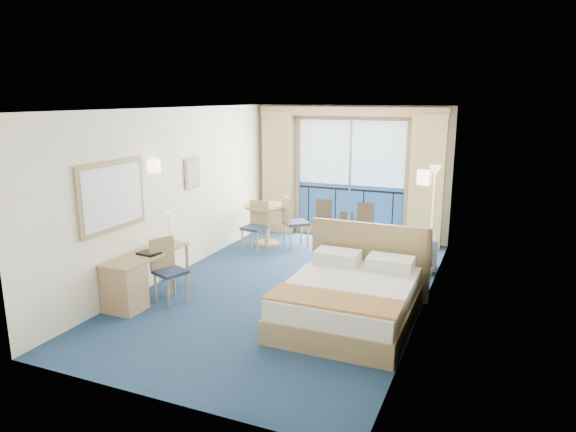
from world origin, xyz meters
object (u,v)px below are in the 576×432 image
(armchair, at_px, (414,251))
(round_table, at_px, (267,215))
(desk_chair, at_px, (167,266))
(desk, at_px, (130,282))
(table_chair_a, at_px, (292,219))
(floor_lamp, at_px, (434,189))
(bed, at_px, (350,298))
(table_chair_b, at_px, (256,223))
(nightstand, at_px, (414,276))

(armchair, xyz_separation_m, round_table, (-2.95, 0.42, 0.28))
(armchair, height_order, desk_chair, desk_chair)
(desk, xyz_separation_m, table_chair_a, (0.94, 3.58, 0.19))
(floor_lamp, distance_m, round_table, 3.21)
(bed, relative_size, table_chair_b, 2.19)
(desk_chair, bearing_deg, nightstand, -42.10)
(bed, relative_size, armchair, 2.97)
(desk, relative_size, desk_chair, 1.59)
(nightstand, distance_m, table_chair_b, 3.30)
(bed, distance_m, armchair, 2.45)
(armchair, distance_m, floor_lamp, 1.23)
(nightstand, relative_size, table_chair_b, 0.53)
(desk_chair, bearing_deg, bed, -62.45)
(floor_lamp, bearing_deg, round_table, -174.21)
(desk, bearing_deg, desk_chair, 54.14)
(bed, bearing_deg, nightstand, 65.91)
(bed, relative_size, table_chair_a, 2.05)
(table_chair_a, relative_size, table_chair_b, 1.07)
(armchair, xyz_separation_m, desk, (-3.35, -3.18, 0.06))
(round_table, bearing_deg, floor_lamp, 5.79)
(bed, relative_size, round_table, 2.36)
(armchair, height_order, round_table, round_table)
(bed, distance_m, round_table, 3.81)
(bed, height_order, nightstand, bed)
(nightstand, relative_size, desk_chair, 0.55)
(nightstand, distance_m, armchair, 1.07)
(table_chair_a, bearing_deg, desk, 123.07)
(armchair, height_order, table_chair_a, table_chair_a)
(armchair, distance_m, round_table, 2.99)
(desk, relative_size, table_chair_b, 1.54)
(bed, xyz_separation_m, table_chair_b, (-2.53, 2.37, 0.23))
(desk_chair, xyz_separation_m, table_chair_b, (0.08, 2.71, 0.02))
(nightstand, relative_size, armchair, 0.72)
(desk_chair, xyz_separation_m, table_chair_a, (0.63, 3.14, 0.05))
(nightstand, height_order, table_chair_b, table_chair_b)
(floor_lamp, height_order, round_table, floor_lamp)
(armchair, height_order, floor_lamp, floor_lamp)
(table_chair_a, bearing_deg, bed, 173.05)
(bed, bearing_deg, table_chair_a, 125.23)
(nightstand, bearing_deg, table_chair_a, 150.66)
(table_chair_b, bearing_deg, desk_chair, -86.70)
(armchair, bearing_deg, nightstand, 88.04)
(desk, relative_size, table_chair_a, 1.44)
(floor_lamp, bearing_deg, desk, -131.89)
(desk_chair, relative_size, table_chair_b, 0.97)
(desk, height_order, round_table, round_table)
(floor_lamp, xyz_separation_m, round_table, (-3.12, -0.32, -0.68))
(floor_lamp, relative_size, round_table, 1.92)
(nightstand, height_order, table_chair_a, table_chair_a)
(nightstand, xyz_separation_m, desk, (-3.53, -2.12, 0.12))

